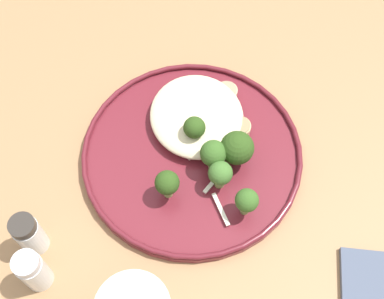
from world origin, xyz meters
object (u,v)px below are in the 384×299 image
Objects in this scene: seared_scallop_tilted_round at (193,115)px; dinner_plate at (192,154)px; seared_scallop_tiny_bay at (182,93)px; salt_shaker at (33,271)px; seared_scallop_on_noodles at (227,92)px; broccoli_floret_right_tilted at (247,201)px; broccoli_floret_beside_noodles at (220,174)px; broccoli_floret_left_leaning at (237,148)px; broccoli_floret_center_pile at (167,183)px; pepper_shaker at (29,234)px; seared_scallop_center_golden at (205,126)px; seared_scallop_right_edge at (240,128)px; seared_scallop_large_seared at (216,144)px; seared_scallop_left_edge at (220,111)px; broccoli_floret_rear_charred at (213,154)px; broccoli_floret_front_edge at (194,129)px.

dinner_plate is at bearing 164.93° from seared_scallop_tilted_round.
salt_shaker reaches higher than seared_scallop_tiny_bay.
broccoli_floret_right_tilted is at bearing 171.49° from seared_scallop_on_noodles.
seared_scallop_on_noodles is at bearing -101.22° from seared_scallop_tiny_bay.
seared_scallop_on_noodles is at bearing -64.72° from seared_scallop_tilted_round.
broccoli_floret_left_leaning is at bearing -46.58° from broccoli_floret_beside_noodles.
pepper_shaker reaches higher than broccoli_floret_center_pile.
broccoli_floret_left_leaning is at bearing -154.16° from seared_scallop_center_golden.
salt_shaker is (-0.13, 0.28, 0.01)m from seared_scallop_right_edge.
seared_scallop_right_edge is 0.05m from seared_scallop_center_golden.
broccoli_floret_left_leaning reaches higher than seared_scallop_large_seared.
seared_scallop_tiny_bay is 1.33× the size of seared_scallop_tilted_round.
seared_scallop_on_noodles is (0.03, -0.06, -0.00)m from seared_scallop_tilted_round.
broccoli_floret_right_tilted is 0.07m from broccoli_floret_left_leaning.
dinner_plate is at bearing -71.71° from pepper_shaker.
pepper_shaker reaches higher than seared_scallop_tilted_round.
seared_scallop_center_golden is 0.11m from broccoli_floret_center_pile.
dinner_plate is 0.23m from pepper_shaker.
broccoli_floret_right_tilted is 0.86× the size of broccoli_floret_left_leaning.
seared_scallop_tilted_round is at bearing 84.16° from seared_scallop_left_edge.
seared_scallop_tilted_round is 0.09m from broccoli_floret_left_leaning.
seared_scallop_large_seared reaches higher than dinner_plate.
seared_scallop_on_noodles is 0.10m from broccoli_floret_left_leaning.
salt_shaker reaches higher than seared_scallop_large_seared.
seared_scallop_right_edge and seared_scallop_center_golden have the same top height.
seared_scallop_right_edge is 0.12m from broccoli_floret_right_tilted.
seared_scallop_on_noodles is at bearing -25.09° from broccoli_floret_rear_charred.
salt_shaker is (-0.20, 0.22, 0.01)m from seared_scallop_tiny_bay.
broccoli_floret_left_leaning reaches higher than seared_scallop_left_edge.
dinner_plate is 9.68× the size of seared_scallop_on_noodles.
seared_scallop_left_edge is 1.56× the size of seared_scallop_center_golden.
broccoli_floret_left_leaning is at bearing -131.26° from broccoli_floret_front_edge.
broccoli_floret_beside_noodles is 0.70× the size of pepper_shaker.
broccoli_floret_front_edge is (0.01, 0.03, 0.02)m from seared_scallop_large_seared.
seared_scallop_tiny_bay reaches higher than seared_scallop_on_noodles.
broccoli_floret_center_pile is at bearing 120.36° from seared_scallop_right_edge.
seared_scallop_tiny_bay is at bearing -5.30° from dinner_plate.
seared_scallop_right_edge is at bearing -88.72° from broccoli_floret_front_edge.
seared_scallop_tilted_round is at bearing -10.65° from broccoli_floret_front_edge.
seared_scallop_tilted_round is at bearing 5.06° from broccoli_floret_beside_noodles.
broccoli_floret_center_pile is 0.88× the size of broccoli_floret_left_leaning.
broccoli_floret_beside_noodles is (-0.05, -0.02, 0.03)m from dinner_plate.
broccoli_floret_center_pile is (-0.13, 0.11, 0.02)m from seared_scallop_on_noodles.
seared_scallop_center_golden is 0.46× the size of broccoli_floret_center_pile.
seared_scallop_tilted_round is 0.26m from pepper_shaker.
pepper_shaker is at bearing 111.25° from broccoli_floret_front_edge.
seared_scallop_large_seared is at bearing -159.00° from seared_scallop_tilted_round.
seared_scallop_on_noodles is at bearing -9.42° from broccoli_floret_left_leaning.
seared_scallop_left_edge is 0.52× the size of pepper_shaker.
broccoli_floret_right_tilted is (-0.10, -0.04, 0.03)m from dinner_plate.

